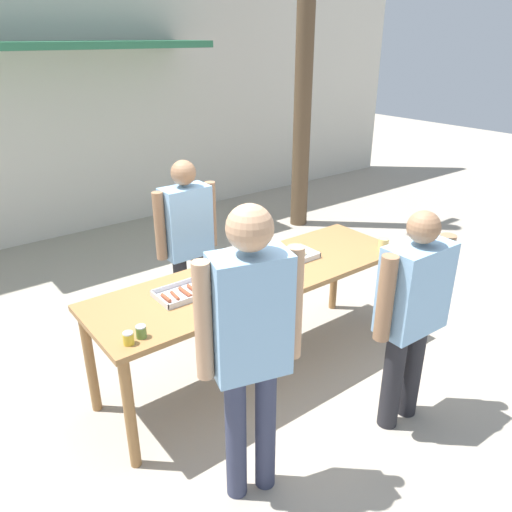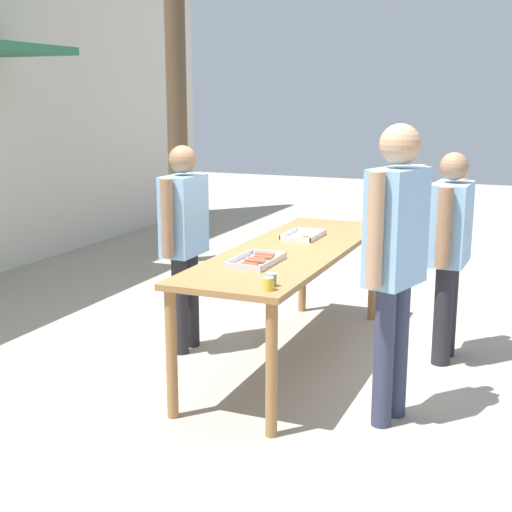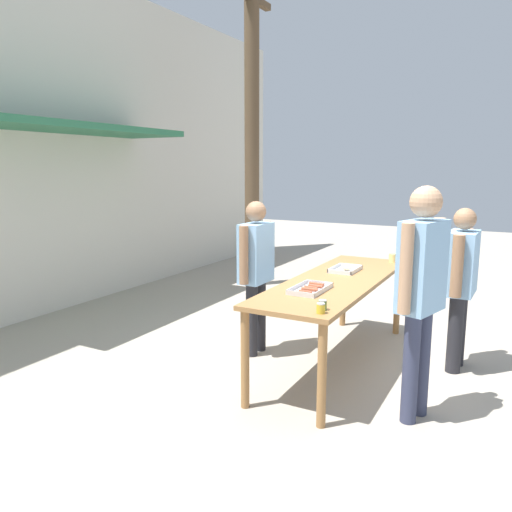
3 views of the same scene
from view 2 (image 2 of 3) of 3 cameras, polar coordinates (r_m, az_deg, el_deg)
ground_plane at (r=5.45m, az=2.74°, el=-8.24°), size 24.00×24.00×0.00m
serving_table at (r=5.22m, az=2.83°, el=-0.34°), size 2.56×0.78×0.86m
food_tray_sausages at (r=4.72m, az=0.03°, el=-0.42°), size 0.46×0.26×0.04m
food_tray_buns at (r=5.59m, az=3.79°, el=1.66°), size 0.40×0.25×0.06m
condiment_jar_mustard at (r=4.05m, az=1.01°, el=-2.24°), size 0.06×0.06×0.08m
condiment_jar_ketchup at (r=4.14m, az=1.22°, el=-1.92°), size 0.06×0.06×0.08m
beer_cup at (r=6.19m, az=8.79°, el=2.89°), size 0.09×0.09×0.09m
person_server_behind_table at (r=5.43m, az=-5.77°, el=2.00°), size 0.58×0.22×1.59m
person_customer_holding_hotdog at (r=4.22m, az=11.10°, el=0.66°), size 0.57×0.32×1.80m
person_customer_with_cup at (r=5.38m, az=15.24°, el=1.16°), size 0.66×0.26×1.56m
utility_pole at (r=8.45m, az=-6.49°, el=17.00°), size 1.10×0.23×5.04m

